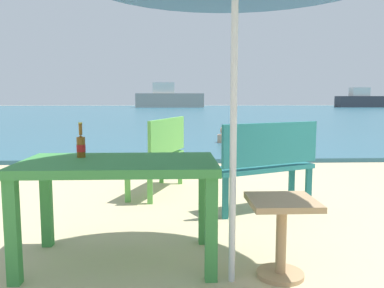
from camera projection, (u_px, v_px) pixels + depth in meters
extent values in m
cube|color=#2D6075|center=(185.00, 112.00, 32.12)|extent=(120.00, 50.00, 0.08)
cube|color=#3D8C42|center=(119.00, 164.00, 2.87)|extent=(1.40, 0.80, 0.06)
cube|color=#3D8C42|center=(13.00, 232.00, 2.55)|extent=(0.08, 0.08, 0.70)
cube|color=#3D8C42|center=(211.00, 229.00, 2.60)|extent=(0.08, 0.08, 0.70)
cube|color=#3D8C42|center=(47.00, 204.00, 3.22)|extent=(0.08, 0.08, 0.70)
cube|color=#3D8C42|center=(204.00, 202.00, 3.28)|extent=(0.08, 0.08, 0.70)
cylinder|color=brown|center=(81.00, 147.00, 3.00)|extent=(0.06, 0.06, 0.16)
cone|color=brown|center=(81.00, 137.00, 2.99)|extent=(0.06, 0.06, 0.03)
cylinder|color=brown|center=(80.00, 129.00, 2.98)|extent=(0.03, 0.03, 0.09)
cylinder|color=red|center=(81.00, 148.00, 3.00)|extent=(0.07, 0.07, 0.05)
cylinder|color=gold|center=(80.00, 123.00, 2.98)|extent=(0.03, 0.03, 0.01)
cylinder|color=silver|center=(234.00, 107.00, 2.50)|extent=(0.04, 0.04, 2.30)
cube|color=tan|center=(282.00, 202.00, 2.64)|extent=(0.44, 0.44, 0.04)
cylinder|color=tan|center=(281.00, 241.00, 2.67)|extent=(0.07, 0.07, 0.50)
cylinder|color=tan|center=(280.00, 274.00, 2.70)|extent=(0.32, 0.32, 0.03)
cube|color=#237275|center=(262.00, 168.00, 4.31)|extent=(1.24, 0.83, 0.05)
cube|color=#237275|center=(272.00, 144.00, 4.14)|extent=(1.11, 0.54, 0.44)
cube|color=#237275|center=(292.00, 182.00, 4.71)|extent=(0.06, 0.06, 0.42)
cube|color=#237275|center=(211.00, 192.00, 4.22)|extent=(0.06, 0.06, 0.42)
cube|color=#237275|center=(308.00, 187.00, 4.47)|extent=(0.06, 0.06, 0.42)
cube|color=#237275|center=(225.00, 198.00, 3.97)|extent=(0.06, 0.06, 0.42)
cube|color=#60B24C|center=(156.00, 157.00, 5.06)|extent=(0.73, 1.25, 0.05)
cube|color=#60B24C|center=(168.00, 136.00, 4.98)|extent=(0.43, 1.15, 0.44)
cube|color=#60B24C|center=(161.00, 168.00, 5.65)|extent=(0.06, 0.06, 0.42)
cube|color=#60B24C|center=(128.00, 184.00, 4.60)|extent=(0.06, 0.06, 0.42)
cube|color=#60B24C|center=(180.00, 169.00, 5.57)|extent=(0.06, 0.06, 0.42)
cube|color=#60B24C|center=(150.00, 185.00, 4.52)|extent=(0.06, 0.06, 0.42)
cylinder|color=tan|center=(224.00, 138.00, 10.03)|extent=(0.34, 0.34, 0.20)
sphere|color=tan|center=(224.00, 130.00, 10.01)|extent=(0.21, 0.21, 0.21)
cube|color=#38383F|center=(364.00, 102.00, 46.21)|extent=(6.28, 1.71, 1.29)
cube|color=silver|center=(359.00, 92.00, 46.05)|extent=(2.00, 1.29, 1.00)
cube|color=gray|center=(170.00, 100.00, 45.99)|extent=(7.79, 2.13, 1.59)
cube|color=silver|center=(164.00, 88.00, 45.79)|extent=(2.48, 1.59, 1.24)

